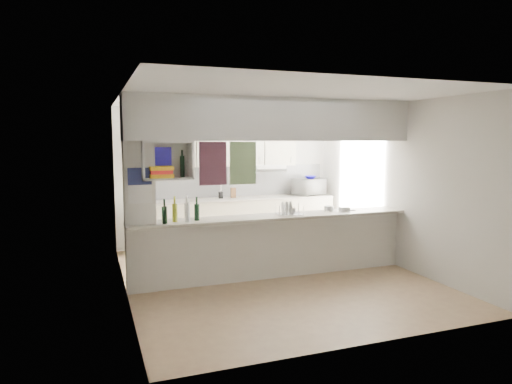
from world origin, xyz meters
name	(u,v)px	position (x,y,z in m)	size (l,w,h in m)	color
floor	(274,277)	(0.00, 0.00, 0.00)	(4.80, 4.80, 0.00)	#967457
ceiling	(274,98)	(0.00, 0.00, 2.60)	(4.80, 4.80, 0.00)	white
wall_back	(227,177)	(0.00, 2.40, 1.30)	(4.20, 4.20, 0.00)	silver
wall_left	(124,195)	(-2.10, 0.00, 1.30)	(4.80, 4.80, 0.00)	silver
wall_right	(395,185)	(2.10, 0.00, 1.30)	(4.80, 4.80, 0.00)	silver
servery_partition	(263,165)	(-0.17, 0.00, 1.66)	(4.20, 0.50, 2.60)	silver
cubby_shelf	(165,163)	(-1.57, -0.06, 1.71)	(0.65, 0.35, 0.50)	white
kitchen_run	(239,203)	(0.16, 2.14, 0.83)	(3.60, 0.63, 2.24)	beige
microwave	(309,187)	(1.63, 2.11, 1.08)	(0.60, 0.40, 0.33)	white
bowl	(310,177)	(1.63, 2.08, 1.28)	(0.22, 0.22, 0.05)	#160E9C
dish_rack	(289,209)	(0.24, -0.01, 1.00)	(0.43, 0.35, 0.21)	silver
cup	(292,211)	(0.26, -0.06, 0.98)	(0.11, 0.11, 0.09)	white
wine_bottles	(181,212)	(-1.37, -0.07, 1.05)	(0.52, 0.15, 0.36)	black
plastic_tubs	(335,209)	(1.05, 0.07, 0.95)	(0.49, 0.23, 0.07)	silver
utensil_jar	(221,195)	(-0.20, 2.15, 0.98)	(0.09, 0.09, 0.13)	black
knife_block	(233,193)	(0.05, 2.18, 1.02)	(0.10, 0.08, 0.19)	brown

